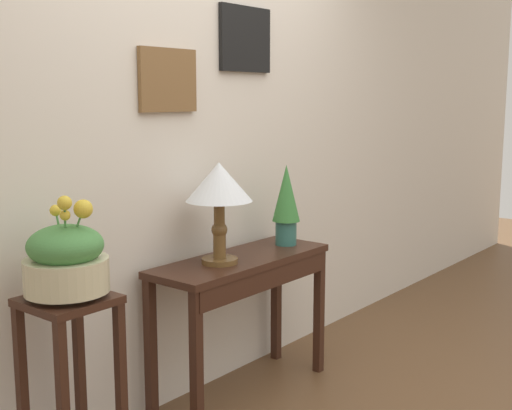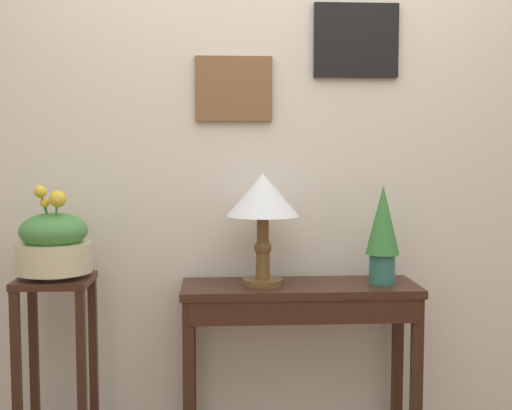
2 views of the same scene
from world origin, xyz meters
name	(u,v)px [view 2 (image 2 of 2)]	position (x,y,z in m)	size (l,w,h in m)	color
back_wall_with_art	(270,130)	(0.00, 1.34, 1.40)	(9.00, 0.13, 2.80)	beige
console_table	(300,312)	(0.11, 1.05, 0.60)	(1.03, 0.36, 0.72)	#381E14
table_lamp	(263,202)	(-0.05, 1.07, 1.08)	(0.32, 0.32, 0.48)	brown
potted_plant_on_console	(383,230)	(0.47, 1.07, 0.96)	(0.15, 0.15, 0.43)	#2D665B
pedestal_stand_left	(57,367)	(-0.93, 1.04, 0.39)	(0.31, 0.31, 0.77)	#381E14
planter_bowl_wide	(54,244)	(-0.93, 1.04, 0.91)	(0.31, 0.31, 0.39)	beige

